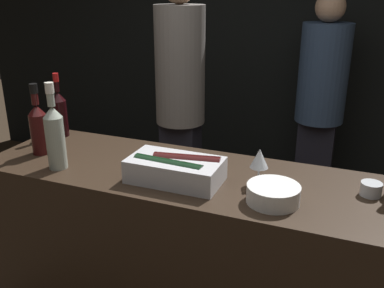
{
  "coord_description": "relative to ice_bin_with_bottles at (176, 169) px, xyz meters",
  "views": [
    {
      "loc": [
        0.62,
        -1.23,
        1.75
      ],
      "look_at": [
        0.0,
        0.31,
        1.13
      ],
      "focal_mm": 40.0,
      "sensor_mm": 36.0,
      "label": 1
    }
  ],
  "objects": [
    {
      "name": "ice_bin_with_bottles",
      "position": [
        0.0,
        0.0,
        0.0
      ],
      "size": [
        0.37,
        0.2,
        0.11
      ],
      "color": "silver",
      "rests_on": "bar_counter"
    },
    {
      "name": "bar_counter",
      "position": [
        0.02,
        0.09,
        -0.56
      ],
      "size": [
        1.83,
        0.57,
        1.01
      ],
      "color": "#2D2116",
      "rests_on": "ground_plane"
    },
    {
      "name": "person_in_hoodie",
      "position": [
        -0.49,
        1.17,
        -0.02
      ],
      "size": [
        0.33,
        0.33,
        1.84
      ],
      "rotation": [
        0.0,
        0.0,
        1.95
      ],
      "color": "black",
      "rests_on": "ground_plane"
    },
    {
      "name": "wall_back_chalkboard",
      "position": [
        0.02,
        2.26,
        0.34
      ],
      "size": [
        6.4,
        0.06,
        2.8
      ],
      "color": "black",
      "rests_on": "ground_plane"
    },
    {
      "name": "red_wine_bottle_black_foil",
      "position": [
        -0.71,
        0.04,
        0.08
      ],
      "size": [
        0.08,
        0.08,
        0.33
      ],
      "color": "#380F0F",
      "rests_on": "bar_counter"
    },
    {
      "name": "white_wine_bottle",
      "position": [
        -0.53,
        -0.07,
        0.1
      ],
      "size": [
        0.08,
        0.08,
        0.37
      ],
      "color": "#9EA899",
      "rests_on": "bar_counter"
    },
    {
      "name": "candle_votive",
      "position": [
        0.73,
        0.16,
        -0.03
      ],
      "size": [
        0.08,
        0.08,
        0.05
      ],
      "color": "silver",
      "rests_on": "bar_counter"
    },
    {
      "name": "wine_glass",
      "position": [
        0.31,
        0.09,
        0.05
      ],
      "size": [
        0.07,
        0.07,
        0.15
      ],
      "color": "silver",
      "rests_on": "bar_counter"
    },
    {
      "name": "person_blond_tee",
      "position": [
        0.37,
        1.81,
        -0.11
      ],
      "size": [
        0.36,
        0.36,
        1.71
      ],
      "rotation": [
        0.0,
        0.0,
        -0.8
      ],
      "color": "black",
      "rests_on": "ground_plane"
    },
    {
      "name": "red_wine_bottle_tall",
      "position": [
        -0.78,
        0.28,
        0.07
      ],
      "size": [
        0.08,
        0.08,
        0.33
      ],
      "color": "black",
      "rests_on": "bar_counter"
    },
    {
      "name": "bowl_white",
      "position": [
        0.4,
        -0.03,
        -0.02
      ],
      "size": [
        0.19,
        0.19,
        0.07
      ],
      "color": "white",
      "rests_on": "bar_counter"
    }
  ]
}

